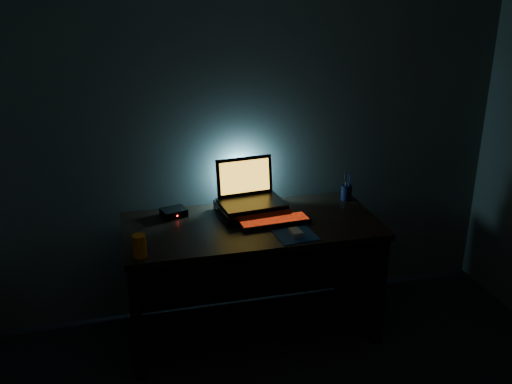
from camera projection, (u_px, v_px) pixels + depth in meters
room at (378, 288)px, 1.71m from camera, size 3.50×4.00×2.50m
desk at (250, 258)px, 3.49m from camera, size 1.50×0.70×0.75m
riser at (252, 209)px, 3.48m from camera, size 0.43×0.34×0.06m
laptop at (249, 192)px, 3.49m from camera, size 0.41×0.32×0.26m
keyboard at (274, 221)px, 3.35m from camera, size 0.43×0.17×0.03m
mousepad at (296, 235)px, 3.20m from camera, size 0.24×0.22×0.00m
mouse at (296, 233)px, 3.19m from camera, size 0.07×0.10×0.03m
pen_cup at (346, 193)px, 3.68m from camera, size 0.08×0.08×0.10m
juice_glass at (139, 246)px, 2.94m from camera, size 0.08×0.08×0.12m
router at (174, 212)px, 3.44m from camera, size 0.17×0.15×0.05m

